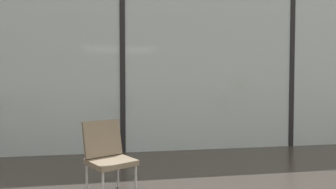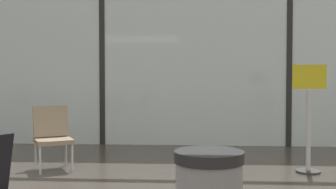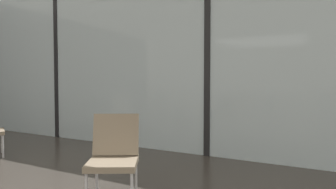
{
  "view_description": "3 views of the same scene",
  "coord_description": "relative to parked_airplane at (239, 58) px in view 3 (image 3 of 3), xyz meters",
  "views": [
    {
      "loc": [
        -0.12,
        -0.6,
        1.33
      ],
      "look_at": [
        1.27,
        7.46,
        1.02
      ],
      "focal_mm": 32.14,
      "sensor_mm": 36.0,
      "label": 1
    },
    {
      "loc": [
        1.73,
        -2.46,
        1.25
      ],
      "look_at": [
        1.16,
        6.7,
        0.9
      ],
      "focal_mm": 43.37,
      "sensor_mm": 36.0,
      "label": 2
    },
    {
      "loc": [
        1.62,
        0.73,
        1.2
      ],
      "look_at": [
        -1.92,
        7.42,
        0.89
      ],
      "focal_mm": 30.68,
      "sensor_mm": 36.0,
      "label": 3
    }
  ],
  "objects": [
    {
      "name": "glass_curtain_wall",
      "position": [
        0.49,
        -4.02,
        -0.13
      ],
      "size": [
        14.0,
        0.08,
        3.59
      ],
      "primitive_type": "cube",
      "color": "silver",
      "rests_on": "ground"
    },
    {
      "name": "lounge_chair_1",
      "position": [
        0.27,
        -6.18,
        -1.43
      ],
      "size": [
        0.68,
        0.69,
        0.87
      ],
      "rotation": [
        0.0,
        0.0,
        0.51
      ],
      "color": "#7F705B",
      "rests_on": "ground"
    },
    {
      "name": "window_mullion_1",
      "position": [
        0.49,
        -4.02,
        -0.13
      ],
      "size": [
        0.1,
        0.12,
        3.59
      ],
      "primitive_type": "cube",
      "color": "black",
      "rests_on": "ground"
    },
    {
      "name": "window_mullion_0",
      "position": [
        -3.01,
        -4.02,
        -0.13
      ],
      "size": [
        0.1,
        0.12,
        3.59
      ],
      "primitive_type": "cube",
      "color": "black",
      "rests_on": "ground"
    },
    {
      "name": "parked_airplane",
      "position": [
        0.0,
        0.0,
        0.0
      ],
      "size": [
        11.09,
        3.85,
        3.85
      ],
      "color": "silver",
      "rests_on": "ground"
    }
  ]
}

